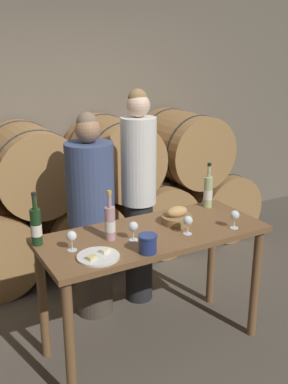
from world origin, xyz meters
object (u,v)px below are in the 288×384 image
person_left (91,218)px  wine_glass_left (133,227)px  person_right (139,196)px  wine_glass_center (188,221)px  wine_glass_far_left (72,237)px  wine_bottle_rose (110,223)px  bread_basket (177,217)px  blue_crock (148,243)px  wine_bottle_red (36,226)px  wine_glass_right (235,216)px  tasting_table (153,250)px  cheese_plate (98,256)px  wine_bottle_white (208,192)px

person_left → wine_glass_left: 0.70m
wine_glass_left → person_right: bearing=59.0°
person_right → wine_glass_center: person_right is taller
person_left → wine_glass_far_left: 0.75m
wine_bottle_rose → bread_basket: (0.53, 0.02, -0.07)m
person_right → wine_glass_left: size_ratio=13.90×
blue_crock → bread_basket: bread_basket is taller
blue_crock → wine_glass_far_left: bearing=147.1°
wine_bottle_red → wine_glass_right: bearing=-17.7°
wine_bottle_rose → wine_glass_center: wine_bottle_rose is taller
person_left → blue_crock: bearing=-89.5°
tasting_table → bread_basket: bearing=14.9°
cheese_plate → person_right: bearing=48.3°
bread_basket → cheese_plate: bearing=-161.9°
person_left → wine_bottle_red: bearing=-141.8°
wine_bottle_red → wine_glass_far_left: (0.16, -0.19, -0.03)m
wine_glass_far_left → wine_glass_center: bearing=-10.4°
wine_bottle_rose → wine_bottle_white: bearing=11.4°
tasting_table → blue_crock: (-0.19, -0.26, 0.20)m
bread_basket → wine_bottle_rose: bearing=-177.4°
bread_basket → wine_glass_left: 0.43m
wine_bottle_rose → wine_glass_right: wine_bottle_rose is taller
wine_bottle_rose → wine_glass_left: 0.15m
wine_glass_far_left → wine_bottle_red: bearing=130.5°
person_left → wine_glass_far_left: person_left is taller
wine_bottle_white → wine_bottle_rose: wine_bottle_white is taller
wine_bottle_red → blue_crock: (0.56, -0.45, -0.06)m
bread_basket → wine_glass_right: wine_glass_right is taller
wine_bottle_white → blue_crock: size_ratio=2.96×
wine_bottle_white → cheese_plate: bearing=-160.3°
wine_glass_left → wine_glass_right: 0.72m
cheese_plate → wine_glass_center: 0.67m
cheese_plate → wine_glass_left: (0.30, 0.12, 0.08)m
wine_bottle_white → cheese_plate: (-1.11, -0.40, -0.12)m
tasting_table → wine_glass_center: bearing=-37.2°
wine_bottle_rose → blue_crock: (0.12, -0.29, -0.05)m
person_right → blue_crock: 0.97m
person_right → tasting_table: bearing=-109.9°
wine_glass_right → wine_glass_far_left: bearing=169.1°
tasting_table → bread_basket: bread_basket is taller
tasting_table → wine_glass_center: (0.19, -0.14, 0.23)m
blue_crock → wine_glass_left: 0.20m
person_left → cheese_plate: bearing=-109.8°
person_right → wine_glass_far_left: size_ratio=13.90×
wine_bottle_rose → bread_basket: size_ratio=1.52×
cheese_plate → person_left: bearing=70.2°
bread_basket → wine_glass_left: bearing=-164.5°
bread_basket → wine_glass_left: size_ratio=1.70×
wine_glass_right → wine_bottle_white: bearing=77.2°
wine_bottle_white → wine_bottle_rose: 0.95m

